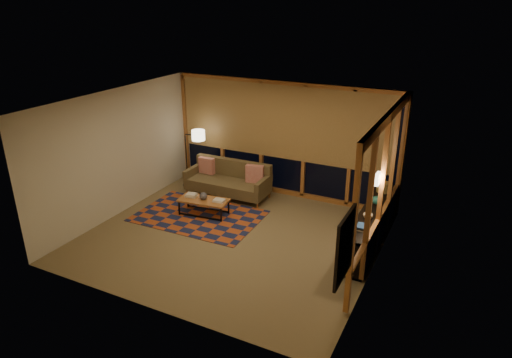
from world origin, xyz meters
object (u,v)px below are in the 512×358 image
at_px(sofa, 228,180).
at_px(coffee_table, 204,207).
at_px(floor_lamp, 186,158).
at_px(bookshelf, 371,226).

xyz_separation_m(sofa, coffee_table, (0.04, -1.11, -0.22)).
bearing_deg(coffee_table, floor_lamp, 128.89).
distance_m(sofa, coffee_table, 1.13).
distance_m(coffee_table, floor_lamp, 1.84).
height_order(sofa, floor_lamp, floor_lamp).
relative_size(sofa, bookshelf, 0.71).
height_order(floor_lamp, bookshelf, floor_lamp).
bearing_deg(sofa, coffee_table, -89.17).
bearing_deg(floor_lamp, bookshelf, -23.63).
distance_m(coffee_table, bookshelf, 3.56).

